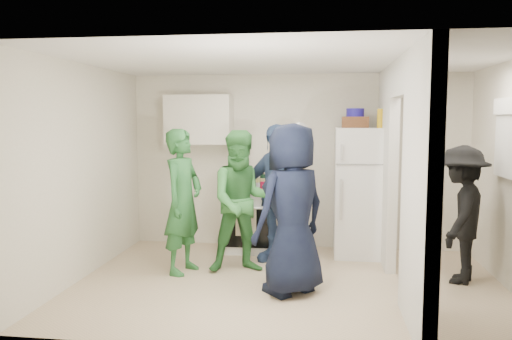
# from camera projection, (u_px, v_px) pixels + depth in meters

# --- Properties ---
(floor) EXTENTS (4.80, 4.80, 0.00)m
(floor) POSITION_uv_depth(u_px,v_px,m) (288.00, 283.00, 5.66)
(floor) COLOR #CDB790
(floor) RESTS_ON ground
(wall_back) EXTENTS (4.80, 0.00, 4.80)m
(wall_back) POSITION_uv_depth(u_px,v_px,m) (297.00, 161.00, 7.21)
(wall_back) COLOR silver
(wall_back) RESTS_ON floor
(wall_front) EXTENTS (4.80, 0.00, 4.80)m
(wall_front) POSITION_uv_depth(u_px,v_px,m) (274.00, 198.00, 3.86)
(wall_front) COLOR silver
(wall_front) RESTS_ON floor
(wall_left) EXTENTS (0.00, 3.40, 3.40)m
(wall_left) POSITION_uv_depth(u_px,v_px,m) (84.00, 171.00, 5.85)
(wall_left) COLOR silver
(wall_left) RESTS_ON floor
(ceiling) EXTENTS (4.80, 4.80, 0.00)m
(ceiling) POSITION_uv_depth(u_px,v_px,m) (289.00, 60.00, 5.40)
(ceiling) COLOR white
(ceiling) RESTS_ON wall_back
(partition_pier_back) EXTENTS (0.12, 1.20, 2.50)m
(partition_pier_back) POSITION_uv_depth(u_px,v_px,m) (387.00, 166.00, 6.46)
(partition_pier_back) COLOR silver
(partition_pier_back) RESTS_ON floor
(partition_pier_front) EXTENTS (0.12, 1.20, 2.50)m
(partition_pier_front) POSITION_uv_depth(u_px,v_px,m) (419.00, 190.00, 4.29)
(partition_pier_front) COLOR silver
(partition_pier_front) RESTS_ON floor
(partition_header) EXTENTS (0.12, 1.00, 0.40)m
(partition_header) POSITION_uv_depth(u_px,v_px,m) (403.00, 77.00, 5.27)
(partition_header) COLOR silver
(partition_header) RESTS_ON partition_pier_back
(stove) EXTENTS (0.75, 0.62, 0.89)m
(stove) POSITION_uv_depth(u_px,v_px,m) (250.00, 219.00, 7.05)
(stove) COLOR white
(stove) RESTS_ON floor
(upper_cabinet) EXTENTS (0.95, 0.34, 0.70)m
(upper_cabinet) POSITION_uv_depth(u_px,v_px,m) (199.00, 120.00, 7.15)
(upper_cabinet) COLOR silver
(upper_cabinet) RESTS_ON wall_back
(fridge) EXTENTS (0.72, 0.70, 1.74)m
(fridge) POSITION_uv_depth(u_px,v_px,m) (361.00, 192.00, 6.77)
(fridge) COLOR white
(fridge) RESTS_ON floor
(wicker_basket) EXTENTS (0.35, 0.25, 0.15)m
(wicker_basket) POSITION_uv_depth(u_px,v_px,m) (355.00, 122.00, 6.74)
(wicker_basket) COLOR brown
(wicker_basket) RESTS_ON fridge
(blue_bowl) EXTENTS (0.24, 0.24, 0.11)m
(blue_bowl) POSITION_uv_depth(u_px,v_px,m) (355.00, 113.00, 6.73)
(blue_bowl) COLOR #1D148E
(blue_bowl) RESTS_ON wicker_basket
(yellow_cup_stack_top) EXTENTS (0.09, 0.09, 0.25)m
(yellow_cup_stack_top) POSITION_uv_depth(u_px,v_px,m) (381.00, 118.00, 6.54)
(yellow_cup_stack_top) COLOR yellow
(yellow_cup_stack_top) RESTS_ON fridge
(wall_clock) EXTENTS (0.22, 0.02, 0.22)m
(wall_clock) POSITION_uv_depth(u_px,v_px,m) (300.00, 130.00, 7.14)
(wall_clock) COLOR white
(wall_clock) RESTS_ON wall_back
(spice_shelf) EXTENTS (0.35, 0.08, 0.03)m
(spice_shelf) POSITION_uv_depth(u_px,v_px,m) (297.00, 155.00, 7.15)
(spice_shelf) COLOR olive
(spice_shelf) RESTS_ON wall_back
(nook_window) EXTENTS (0.03, 0.70, 0.80)m
(nook_window) POSITION_uv_depth(u_px,v_px,m) (511.00, 138.00, 5.37)
(nook_window) COLOR black
(nook_window) RESTS_ON wall_right
(nook_window_frame) EXTENTS (0.04, 0.76, 0.86)m
(nook_window_frame) POSITION_uv_depth(u_px,v_px,m) (509.00, 138.00, 5.38)
(nook_window_frame) COLOR white
(nook_window_frame) RESTS_ON wall_right
(nook_valance) EXTENTS (0.04, 0.82, 0.18)m
(nook_valance) POSITION_uv_depth(u_px,v_px,m) (508.00, 106.00, 5.34)
(nook_valance) COLOR white
(nook_valance) RESTS_ON wall_right
(yellow_cup_stack_stove) EXTENTS (0.09, 0.09, 0.25)m
(yellow_cup_stack_stove) POSITION_uv_depth(u_px,v_px,m) (239.00, 181.00, 6.79)
(yellow_cup_stack_stove) COLOR yellow
(yellow_cup_stack_stove) RESTS_ON stove
(red_cup) EXTENTS (0.09, 0.09, 0.12)m
(red_cup) POSITION_uv_depth(u_px,v_px,m) (263.00, 186.00, 6.77)
(red_cup) COLOR red
(red_cup) RESTS_ON stove
(person_green_left) EXTENTS (0.57, 0.73, 1.74)m
(person_green_left) POSITION_uv_depth(u_px,v_px,m) (183.00, 201.00, 6.01)
(person_green_left) COLOR #2A692F
(person_green_left) RESTS_ON floor
(person_green_center) EXTENTS (1.00, 0.87, 1.73)m
(person_green_center) POSITION_uv_depth(u_px,v_px,m) (243.00, 202.00, 6.04)
(person_green_center) COLOR #39833E
(person_green_center) RESTS_ON floor
(person_denim) EXTENTS (1.11, 0.96, 1.80)m
(person_denim) POSITION_uv_depth(u_px,v_px,m) (276.00, 193.00, 6.46)
(person_denim) COLOR #354F75
(person_denim) RESTS_ON floor
(person_navy) EXTENTS (1.04, 1.04, 1.82)m
(person_navy) POSITION_uv_depth(u_px,v_px,m) (292.00, 209.00, 5.27)
(person_navy) COLOR black
(person_navy) RESTS_ON floor
(person_nook) EXTENTS (0.94, 1.16, 1.57)m
(person_nook) POSITION_uv_depth(u_px,v_px,m) (461.00, 214.00, 5.65)
(person_nook) COLOR black
(person_nook) RESTS_ON floor
(bottle_a) EXTENTS (0.07, 0.07, 0.26)m
(bottle_a) POSITION_uv_depth(u_px,v_px,m) (232.00, 178.00, 7.14)
(bottle_a) COLOR brown
(bottle_a) RESTS_ON stove
(bottle_b) EXTENTS (0.08, 0.08, 0.30)m
(bottle_b) POSITION_uv_depth(u_px,v_px,m) (237.00, 178.00, 6.91)
(bottle_b) COLOR #164316
(bottle_b) RESTS_ON stove
(bottle_c) EXTENTS (0.07, 0.07, 0.31)m
(bottle_c) POSITION_uv_depth(u_px,v_px,m) (245.00, 176.00, 7.15)
(bottle_c) COLOR silver
(bottle_c) RESTS_ON stove
(bottle_d) EXTENTS (0.06, 0.06, 0.31)m
(bottle_d) POSITION_uv_depth(u_px,v_px,m) (251.00, 178.00, 6.94)
(bottle_d) COLOR brown
(bottle_d) RESTS_ON stove
(bottle_e) EXTENTS (0.07, 0.07, 0.24)m
(bottle_e) POSITION_uv_depth(u_px,v_px,m) (258.00, 178.00, 7.15)
(bottle_e) COLOR silver
(bottle_e) RESTS_ON stove
(bottle_f) EXTENTS (0.08, 0.08, 0.27)m
(bottle_f) POSITION_uv_depth(u_px,v_px,m) (263.00, 179.00, 6.98)
(bottle_f) COLOR #112F1E
(bottle_f) RESTS_ON stove
(bottle_g) EXTENTS (0.07, 0.07, 0.32)m
(bottle_g) POSITION_uv_depth(u_px,v_px,m) (268.00, 176.00, 7.08)
(bottle_g) COLOR #945A30
(bottle_g) RESTS_ON stove
(bottle_h) EXTENTS (0.06, 0.06, 0.32)m
(bottle_h) POSITION_uv_depth(u_px,v_px,m) (226.00, 178.00, 6.90)
(bottle_h) COLOR silver
(bottle_h) RESTS_ON stove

